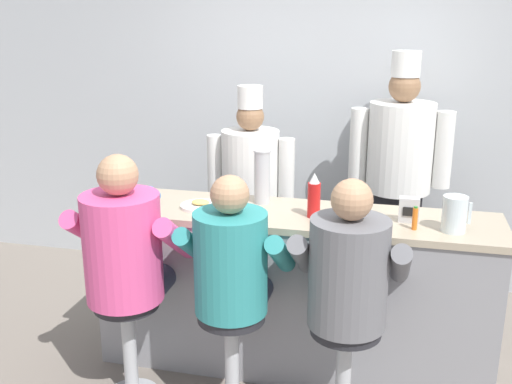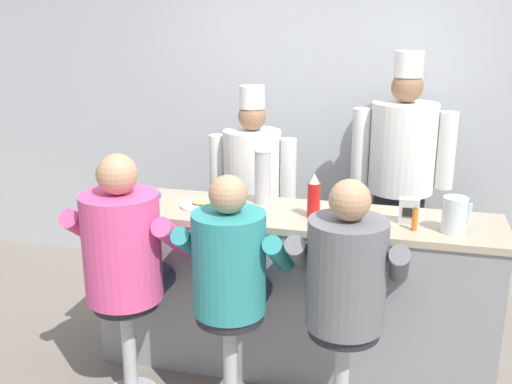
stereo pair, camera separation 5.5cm
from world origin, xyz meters
TOP-DOWN VIEW (x-y plane):
  - wall_back at (0.00, 1.70)m, footprint 10.00×0.06m
  - diner_counter at (0.00, 0.28)m, footprint 2.39×0.57m
  - ketchup_bottle_red at (0.12, 0.24)m, footprint 0.07×0.07m
  - mustard_bottle_yellow at (0.37, 0.07)m, footprint 0.06×0.06m
  - hot_sauce_bottle_orange at (0.68, 0.16)m, footprint 0.03×0.03m
  - water_pitcher_clear at (0.89, 0.18)m, footprint 0.15×0.13m
  - breakfast_plate at (-0.57, 0.25)m, footprint 0.24×0.24m
  - cereal_bowl at (-0.39, 0.13)m, footprint 0.15×0.15m
  - coffee_mug_tan at (-0.87, 0.10)m, footprint 0.12×0.08m
  - coffee_mug_blue at (-0.91, 0.26)m, footprint 0.14×0.09m
  - cup_stack_steel at (-0.23, 0.43)m, footprint 0.10×0.10m
  - napkin_dispenser_chrome at (0.65, 0.28)m, footprint 0.11×0.07m
  - diner_seated_pink at (-0.83, -0.24)m, footprint 0.64×0.63m
  - diner_seated_teal at (-0.23, -0.25)m, footprint 0.58×0.57m
  - diner_seated_grey at (0.37, -0.24)m, footprint 0.60×0.59m
  - cook_in_whites_near at (-0.45, 1.04)m, footprint 0.64×0.41m
  - cook_in_whites_far at (0.59, 1.37)m, footprint 0.73×0.47m

SIDE VIEW (x-z plane):
  - diner_counter at x=0.00m, z-range 0.00..1.01m
  - diner_seated_teal at x=-0.23m, z-range 0.16..1.53m
  - diner_seated_grey at x=0.37m, z-range 0.16..1.55m
  - diner_seated_pink at x=-0.83m, z-range 0.16..1.60m
  - cook_in_whites_near at x=-0.45m, z-range 0.08..1.73m
  - breakfast_plate at x=-0.57m, z-range 1.00..1.04m
  - cereal_bowl at x=-0.39m, z-range 1.01..1.05m
  - cook_in_whites_far at x=0.59m, z-range 0.09..1.98m
  - coffee_mug_tan at x=-0.87m, z-range 1.01..1.09m
  - coffee_mug_blue at x=-0.91m, z-range 1.01..1.11m
  - hot_sauce_bottle_orange at x=0.68m, z-range 1.01..1.14m
  - napkin_dispenser_chrome at x=0.65m, z-range 1.01..1.15m
  - water_pitcher_clear at x=0.89m, z-range 1.01..1.20m
  - mustard_bottle_yellow at x=0.37m, z-range 1.00..1.24m
  - ketchup_bottle_red at x=0.12m, z-range 1.00..1.26m
  - cup_stack_steel at x=-0.23m, z-range 1.01..1.34m
  - wall_back at x=0.00m, z-range 0.00..2.70m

